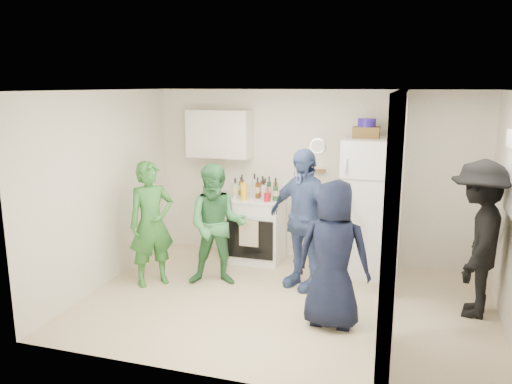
% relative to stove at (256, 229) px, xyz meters
% --- Properties ---
extents(floor, '(4.80, 4.80, 0.00)m').
position_rel_stove_xyz_m(floor, '(0.78, -1.37, -0.48)').
color(floor, beige).
rests_on(floor, ground).
extents(wall_back, '(4.80, 0.00, 4.80)m').
position_rel_stove_xyz_m(wall_back, '(0.78, 0.33, 0.77)').
color(wall_back, silver).
rests_on(wall_back, floor).
extents(wall_front, '(4.80, 0.00, 4.80)m').
position_rel_stove_xyz_m(wall_front, '(0.78, -3.07, 0.77)').
color(wall_front, silver).
rests_on(wall_front, floor).
extents(wall_left, '(0.00, 3.40, 3.40)m').
position_rel_stove_xyz_m(wall_left, '(-1.62, -1.37, 0.77)').
color(wall_left, silver).
rests_on(wall_left, floor).
extents(ceiling, '(4.80, 4.80, 0.00)m').
position_rel_stove_xyz_m(ceiling, '(0.78, -1.37, 2.02)').
color(ceiling, white).
rests_on(ceiling, wall_back).
extents(partition_pier_back, '(0.12, 1.20, 2.50)m').
position_rel_stove_xyz_m(partition_pier_back, '(1.98, -0.27, 0.77)').
color(partition_pier_back, silver).
rests_on(partition_pier_back, floor).
extents(partition_pier_front, '(0.12, 1.20, 2.50)m').
position_rel_stove_xyz_m(partition_pier_front, '(1.98, -2.47, 0.77)').
color(partition_pier_front, silver).
rests_on(partition_pier_front, floor).
extents(partition_header, '(0.12, 1.00, 0.40)m').
position_rel_stove_xyz_m(partition_header, '(1.98, -1.37, 1.82)').
color(partition_header, silver).
rests_on(partition_header, partition_pier_back).
extents(stove, '(0.80, 0.66, 0.95)m').
position_rel_stove_xyz_m(stove, '(0.00, 0.00, 0.00)').
color(stove, white).
rests_on(stove, floor).
extents(upper_cabinet, '(0.95, 0.34, 0.70)m').
position_rel_stove_xyz_m(upper_cabinet, '(-0.62, 0.15, 1.37)').
color(upper_cabinet, silver).
rests_on(upper_cabinet, wall_back).
extents(fridge, '(0.77, 0.75, 1.86)m').
position_rel_stove_xyz_m(fridge, '(1.63, -0.03, 0.46)').
color(fridge, white).
rests_on(fridge, floor).
extents(wicker_basket, '(0.35, 0.25, 0.15)m').
position_rel_stove_xyz_m(wicker_basket, '(1.53, 0.02, 1.46)').
color(wicker_basket, brown).
rests_on(wicker_basket, fridge).
extents(blue_bowl, '(0.24, 0.24, 0.11)m').
position_rel_stove_xyz_m(blue_bowl, '(1.53, 0.02, 1.59)').
color(blue_bowl, navy).
rests_on(blue_bowl, wicker_basket).
extents(yellow_cup_stack_top, '(0.09, 0.09, 0.25)m').
position_rel_stove_xyz_m(yellow_cup_stack_top, '(1.85, -0.13, 1.51)').
color(yellow_cup_stack_top, '#FFF715').
rests_on(yellow_cup_stack_top, fridge).
extents(wall_clock, '(0.22, 0.02, 0.22)m').
position_rel_stove_xyz_m(wall_clock, '(0.83, 0.31, 1.22)').
color(wall_clock, white).
rests_on(wall_clock, wall_back).
extents(spice_shelf, '(0.35, 0.08, 0.03)m').
position_rel_stove_xyz_m(spice_shelf, '(0.78, 0.28, 0.87)').
color(spice_shelf, olive).
rests_on(spice_shelf, wall_back).
extents(yellow_cup_stack_stove, '(0.09, 0.09, 0.25)m').
position_rel_stove_xyz_m(yellow_cup_stack_stove, '(-0.12, -0.22, 0.60)').
color(yellow_cup_stack_stove, yellow).
rests_on(yellow_cup_stack_stove, stove).
extents(red_cup, '(0.09, 0.09, 0.12)m').
position_rel_stove_xyz_m(red_cup, '(0.22, -0.20, 0.54)').
color(red_cup, '#B30B17').
rests_on(red_cup, stove).
extents(person_green_left, '(0.69, 0.70, 1.63)m').
position_rel_stove_xyz_m(person_green_left, '(-1.02, -1.28, 0.34)').
color(person_green_left, '#32712D').
rests_on(person_green_left, floor).
extents(person_green_center, '(0.90, 0.78, 1.58)m').
position_rel_stove_xyz_m(person_green_center, '(-0.22, -1.03, 0.32)').
color(person_green_center, '#357941').
rests_on(person_green_center, floor).
extents(person_denim, '(1.14, 0.88, 1.80)m').
position_rel_stove_xyz_m(person_denim, '(0.86, -0.80, 0.42)').
color(person_denim, '#3B5782').
rests_on(person_denim, floor).
extents(person_navy, '(0.81, 0.55, 1.61)m').
position_rel_stove_xyz_m(person_navy, '(1.39, -1.76, 0.33)').
color(person_navy, black).
rests_on(person_navy, floor).
extents(person_nook, '(0.88, 1.26, 1.77)m').
position_rel_stove_xyz_m(person_nook, '(2.88, -1.01, 0.41)').
color(person_nook, black).
rests_on(person_nook, floor).
extents(bottle_a, '(0.07, 0.07, 0.27)m').
position_rel_stove_xyz_m(bottle_a, '(-0.28, 0.11, 0.61)').
color(bottle_a, brown).
rests_on(bottle_a, stove).
extents(bottle_b, '(0.06, 0.06, 0.27)m').
position_rel_stove_xyz_m(bottle_b, '(-0.18, -0.08, 0.61)').
color(bottle_b, '#17471F').
rests_on(bottle_b, stove).
extents(bottle_c, '(0.07, 0.07, 0.33)m').
position_rel_stove_xyz_m(bottle_c, '(-0.07, 0.14, 0.64)').
color(bottle_c, silver).
rests_on(bottle_c, stove).
extents(bottle_d, '(0.07, 0.07, 0.31)m').
position_rel_stove_xyz_m(bottle_d, '(0.03, -0.04, 0.63)').
color(bottle_d, '#58300F').
rests_on(bottle_d, stove).
extents(bottle_e, '(0.07, 0.07, 0.26)m').
position_rel_stove_xyz_m(bottle_e, '(0.09, 0.16, 0.60)').
color(bottle_e, silver).
rests_on(bottle_e, stove).
extents(bottle_f, '(0.06, 0.06, 0.33)m').
position_rel_stove_xyz_m(bottle_f, '(0.19, 0.00, 0.64)').
color(bottle_f, '#163C29').
rests_on(bottle_f, stove).
extents(bottle_g, '(0.07, 0.07, 0.28)m').
position_rel_stove_xyz_m(bottle_g, '(0.26, 0.13, 0.62)').
color(bottle_g, olive).
rests_on(bottle_g, stove).
extents(bottle_h, '(0.08, 0.08, 0.29)m').
position_rel_stove_xyz_m(bottle_h, '(-0.29, -0.11, 0.62)').
color(bottle_h, '#ABB1B8').
rests_on(bottle_h, stove).
extents(bottle_i, '(0.07, 0.07, 0.30)m').
position_rel_stove_xyz_m(bottle_i, '(0.07, 0.09, 0.63)').
color(bottle_i, '#4F200D').
rests_on(bottle_i, stove).
extents(bottle_j, '(0.08, 0.08, 0.27)m').
position_rel_stove_xyz_m(bottle_j, '(0.32, -0.11, 0.61)').
color(bottle_j, '#1A4E22').
rests_on(bottle_j, stove).
extents(bottle_k, '(0.06, 0.06, 0.32)m').
position_rel_stove_xyz_m(bottle_k, '(-0.23, 0.03, 0.64)').
color(bottle_k, brown).
rests_on(bottle_k, stove).
extents(bottle_l, '(0.08, 0.08, 0.30)m').
position_rel_stove_xyz_m(bottle_l, '(0.16, -0.14, 0.63)').
color(bottle_l, '#989DA7').
rests_on(bottle_l, stove).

